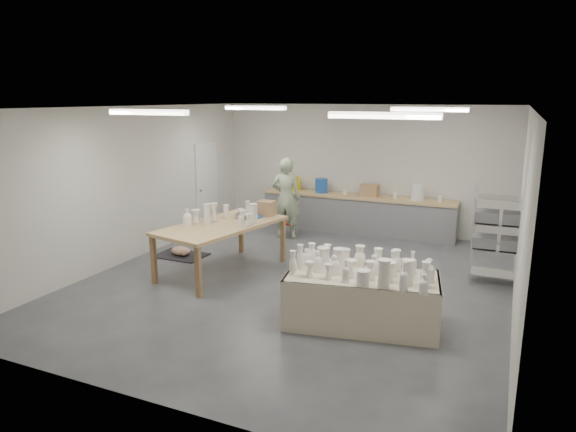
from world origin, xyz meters
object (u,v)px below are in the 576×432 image
at_px(drying_table, 361,296).
at_px(potter, 286,198).
at_px(red_stool, 291,224).
at_px(work_table, 227,223).

bearing_deg(drying_table, potter, 116.43).
distance_m(drying_table, red_stool, 5.00).
relative_size(potter, red_stool, 5.47).
xyz_separation_m(potter, red_stool, (-0.00, 0.27, -0.67)).
xyz_separation_m(drying_table, work_table, (-2.93, 1.29, 0.47)).
distance_m(drying_table, work_table, 3.24).
relative_size(drying_table, potter, 1.22).
bearing_deg(work_table, red_stool, 100.44).
relative_size(work_table, potter, 1.43).
bearing_deg(drying_table, red_stool, 114.58).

